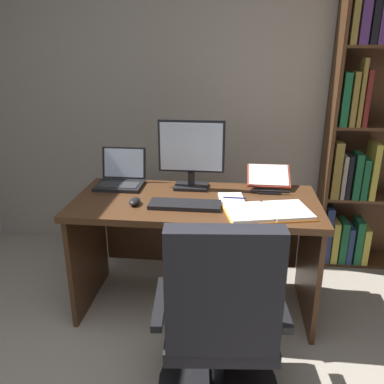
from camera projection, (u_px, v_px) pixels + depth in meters
wall_back at (219, 82)px, 3.09m from camera, size 4.61×0.12×2.77m
desk at (197, 227)px, 2.58m from camera, size 1.50×0.70×0.76m
bookshelf at (378, 138)px, 2.91m from camera, size 0.97×0.27×2.20m
office_chair at (220, 331)px, 1.81m from camera, size 0.64×0.60×0.99m
monitor at (191, 155)px, 2.57m from camera, size 0.43×0.16×0.45m
laptop at (121, 178)px, 2.68m from camera, size 0.30×0.28×0.24m
keyboard at (185, 205)px, 2.32m from camera, size 0.42×0.15×0.02m
computer_mouse at (135, 201)px, 2.35m from camera, size 0.06×0.10×0.04m
reading_stand_with_book at (269, 178)px, 2.62m from camera, size 0.28×0.25×0.13m
open_binder at (268, 212)px, 2.23m from camera, size 0.53×0.39×0.02m
notepad at (231, 199)px, 2.43m from camera, size 0.18×0.23×0.01m
pen at (235, 198)px, 2.43m from camera, size 0.14×0.01×0.01m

